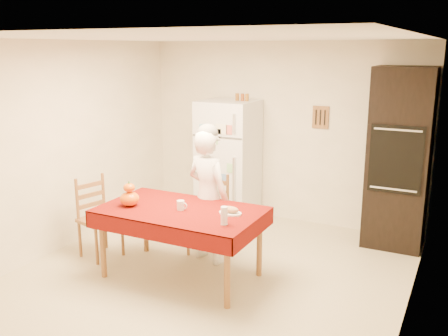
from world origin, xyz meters
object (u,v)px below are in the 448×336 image
Objects in this scene: wine_glass at (224,216)px; chair_left at (97,214)px; coffee_mug at (181,205)px; pumpkin_lower at (130,199)px; chair_far at (210,211)px; dining_table at (181,215)px; bread_plate at (230,213)px; refrigerator at (228,161)px; seated_woman at (208,196)px; oven_cabinet at (399,159)px.

chair_left is at bearing 171.61° from wine_glass.
pumpkin_lower reaches higher than coffee_mug.
coffee_mug is 0.48× the size of pumpkin_lower.
chair_far and chair_left have the same top height.
dining_table is at bearing 160.97° from wine_glass.
chair_left reaches higher than bread_plate.
dining_table is at bearing -170.96° from bread_plate.
pumpkin_lower is 1.18× the size of wine_glass.
refrigerator reaches higher than dining_table.
chair_far is at bearing -52.16° from seated_woman.
chair_far is at bearing -148.09° from oven_cabinet.
refrigerator is at bearing 101.66° from coffee_mug.
chair_left is at bearing 34.67° from seated_woman.
bread_plate is (0.52, 0.11, -0.04)m from coffee_mug.
dining_table is at bearing 98.48° from seated_woman.
pumpkin_lower is (-0.54, -0.15, 0.15)m from dining_table.
coffee_mug is at bearing 100.65° from seated_woman.
chair_left is 4.57× the size of pumpkin_lower.
seated_woman is at bearing 84.03° from dining_table.
pumpkin_lower is at bearing 62.61° from seated_woman.
chair_far is 5.40× the size of wine_glass.
coffee_mug is 0.63m from wine_glass.
chair_far is at bearing 95.14° from coffee_mug.
chair_left is 1.75m from bread_plate.
oven_cabinet is 9.17× the size of bread_plate.
dining_table is 0.58m from pumpkin_lower.
coffee_mug is at bearing -54.05° from dining_table.
pumpkin_lower reaches higher than dining_table.
chair_far reaches higher than wine_glass.
refrigerator is 1.10× the size of seated_woman.
pumpkin_lower is (-2.44, -2.12, -0.26)m from oven_cabinet.
seated_woman is (0.11, -0.24, 0.26)m from chair_far.
chair_left is (-1.19, 0.05, -0.18)m from dining_table.
seated_woman reaches higher than pumpkin_lower.
chair_far is 0.62× the size of seated_woman.
oven_cabinet is 2.34m from bread_plate.
wine_glass is at bearing -17.44° from coffee_mug.
chair_left reaches higher than pumpkin_lower.
chair_far is (-0.05, 0.75, -0.18)m from dining_table.
pumpkin_lower is (-0.56, -0.13, 0.03)m from coffee_mug.
oven_cabinet is at bearing 59.69° from wine_glass.
chair_far reaches higher than dining_table.
chair_left reaches higher than dining_table.
seated_woman reaches higher than wine_glass.
chair_left is (-1.14, -0.70, 0.00)m from chair_far.
chair_left is 1.86m from wine_glass.
coffee_mug is (1.21, -0.08, 0.30)m from chair_left.
refrigerator reaches higher than wine_glass.
refrigerator is at bearing 115.18° from wine_glass.
coffee_mug is at bearing 12.82° from pumpkin_lower.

